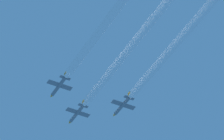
% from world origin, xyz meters
% --- Properties ---
extents(jet_lead, '(7.44, 10.83, 2.60)m').
position_xyz_m(jet_lead, '(0.26, 7.08, 149.55)').
color(jet_lead, slate).
extents(jet_left_wingman, '(7.44, 10.83, 2.60)m').
position_xyz_m(jet_left_wingman, '(-10.44, -3.13, 148.40)').
color(jet_left_wingman, slate).
extents(jet_right_wingman, '(7.44, 10.83, 2.60)m').
position_xyz_m(jet_right_wingman, '(9.72, -3.86, 148.31)').
color(jet_right_wingman, slate).
extents(smoke_trail_lead, '(2.34, 79.93, 2.34)m').
position_xyz_m(smoke_trail_lead, '(0.26, -37.85, 149.52)').
color(smoke_trail_lead, white).
extents(smoke_trail_right_wingman, '(2.34, 67.26, 2.34)m').
position_xyz_m(smoke_trail_right_wingman, '(9.72, -42.45, 148.28)').
color(smoke_trail_right_wingman, white).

